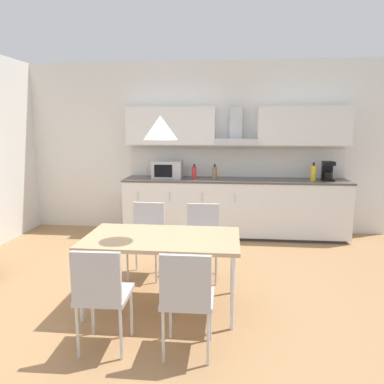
{
  "coord_description": "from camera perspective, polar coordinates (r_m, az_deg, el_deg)",
  "views": [
    {
      "loc": [
        0.71,
        -3.69,
        1.78
      ],
      "look_at": [
        0.25,
        0.72,
        1.0
      ],
      "focal_mm": 35.0,
      "sensor_mm": 36.0,
      "label": 1
    }
  ],
  "objects": [
    {
      "name": "kitchen_counter",
      "position": [
        6.15,
        6.48,
        -2.35
      ],
      "size": [
        3.58,
        0.67,
        0.94
      ],
      "color": "#333333",
      "rests_on": "ground_plane"
    },
    {
      "name": "upper_wall_cabinets",
      "position": [
        6.16,
        6.71,
        9.88
      ],
      "size": [
        3.56,
        0.4,
        0.61
      ],
      "color": "silver"
    },
    {
      "name": "pendant_lamp",
      "position": [
        3.51,
        -4.85,
        9.75
      ],
      "size": [
        0.32,
        0.32,
        0.22
      ],
      "primitive_type": "cone",
      "color": "silver"
    },
    {
      "name": "dining_table",
      "position": [
        3.68,
        -4.6,
        -7.44
      ],
      "size": [
        1.5,
        0.86,
        0.72
      ],
      "color": "tan",
      "rests_on": "ground_plane"
    },
    {
      "name": "backsplash_tile",
      "position": [
        6.34,
        6.58,
        4.47
      ],
      "size": [
        3.56,
        0.02,
        0.47
      ],
      "primitive_type": "cube",
      "color": "silver",
      "rests_on": "kitchen_counter"
    },
    {
      "name": "chair_near_left",
      "position": [
        3.09,
        -13.7,
        -14.2
      ],
      "size": [
        0.41,
        0.41,
        0.87
      ],
      "color": "#B2B2B7",
      "rests_on": "ground_plane"
    },
    {
      "name": "microwave",
      "position": [
        6.13,
        -3.76,
        3.41
      ],
      "size": [
        0.48,
        0.35,
        0.28
      ],
      "color": "#ADADB2",
      "rests_on": "kitchen_counter"
    },
    {
      "name": "coffee_maker",
      "position": [
        6.26,
        19.96,
        3.05
      ],
      "size": [
        0.18,
        0.19,
        0.3
      ],
      "color": "black",
      "rests_on": "kitchen_counter"
    },
    {
      "name": "chair_near_right",
      "position": [
        2.94,
        -0.8,
        -15.15
      ],
      "size": [
        0.4,
        0.4,
        0.87
      ],
      "color": "#B2B2B7",
      "rests_on": "ground_plane"
    },
    {
      "name": "bottle_brown",
      "position": [
        6.02,
        3.47,
        2.95
      ],
      "size": [
        0.08,
        0.08,
        0.24
      ],
      "color": "brown",
      "rests_on": "kitchen_counter"
    },
    {
      "name": "chair_far_right",
      "position": [
        4.45,
        1.61,
        -6.3
      ],
      "size": [
        0.4,
        0.4,
        0.87
      ],
      "color": "#B2B2B7",
      "rests_on": "ground_plane"
    },
    {
      "name": "bottle_red",
      "position": [
        6.07,
        0.33,
        3.0
      ],
      "size": [
        0.08,
        0.08,
        0.24
      ],
      "color": "red",
      "rests_on": "kitchen_counter"
    },
    {
      "name": "wall_back",
      "position": [
        6.43,
        -0.46,
        6.76
      ],
      "size": [
        6.58,
        0.1,
        2.84
      ],
      "primitive_type": "cube",
      "color": "silver",
      "rests_on": "ground_plane"
    },
    {
      "name": "bottle_yellow",
      "position": [
        6.15,
        18.0,
        2.79
      ],
      "size": [
        0.08,
        0.08,
        0.28
      ],
      "color": "yellow",
      "rests_on": "kitchen_counter"
    },
    {
      "name": "chair_far_left",
      "position": [
        4.55,
        -6.87,
        -6.02
      ],
      "size": [
        0.42,
        0.42,
        0.87
      ],
      "color": "#B2B2B7",
      "rests_on": "ground_plane"
    },
    {
      "name": "ground_plane",
      "position": [
        4.16,
        -4.65,
        -15.53
      ],
      "size": [
        8.22,
        7.91,
        0.02
      ],
      "primitive_type": "cube",
      "color": "#9E754C"
    }
  ]
}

